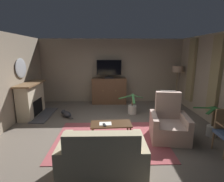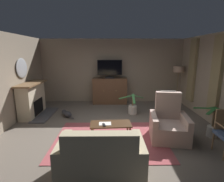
% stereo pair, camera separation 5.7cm
% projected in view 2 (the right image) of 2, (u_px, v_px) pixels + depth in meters
% --- Properties ---
extents(ground_plane, '(6.67, 6.49, 0.04)m').
position_uv_depth(ground_plane, '(113.00, 130.00, 5.02)').
color(ground_plane, '#665B51').
extents(wall_back, '(6.67, 0.10, 2.72)m').
position_uv_depth(wall_back, '(112.00, 71.00, 7.64)').
color(wall_back, gray).
rests_on(wall_back, ground_plane).
extents(curtain_panel_near, '(0.10, 0.44, 2.29)m').
position_uv_depth(curtain_panel_near, '(216.00, 76.00, 5.02)').
color(curtain_panel_near, '#8E7F56').
extents(curtain_panel_far, '(0.10, 0.44, 2.29)m').
position_uv_depth(curtain_panel_far, '(192.00, 71.00, 6.49)').
color(curtain_panel_far, '#8E7F56').
extents(rug_central, '(2.76, 2.12, 0.01)m').
position_uv_depth(rug_central, '(110.00, 139.00, 4.43)').
color(rug_central, '#9E474C').
rests_on(rug_central, ground_plane).
extents(fireplace, '(0.89, 1.51, 1.16)m').
position_uv_depth(fireplace, '(33.00, 100.00, 6.01)').
color(fireplace, '#4C4C51').
rests_on(fireplace, ground_plane).
extents(wall_mirror_oval, '(0.06, 0.73, 0.65)m').
position_uv_depth(wall_mirror_oval, '(22.00, 68.00, 5.77)').
color(wall_mirror_oval, '#B2B7BF').
extents(tv_cabinet, '(1.44, 0.49, 1.10)m').
position_uv_depth(tv_cabinet, '(110.00, 91.00, 7.48)').
color(tv_cabinet, '#402A1C').
rests_on(tv_cabinet, ground_plane).
extents(television, '(1.02, 0.20, 0.76)m').
position_uv_depth(television, '(110.00, 69.00, 7.22)').
color(television, black).
rests_on(television, tv_cabinet).
extents(coffee_table, '(1.04, 0.54, 0.43)m').
position_uv_depth(coffee_table, '(111.00, 125.00, 4.34)').
color(coffee_table, '#422B19').
rests_on(coffee_table, ground_plane).
extents(tv_remote, '(0.09, 0.18, 0.02)m').
position_uv_depth(tv_remote, '(104.00, 125.00, 4.22)').
color(tv_remote, black).
rests_on(tv_remote, coffee_table).
extents(folded_newspaper, '(0.31, 0.23, 0.01)m').
position_uv_depth(folded_newspaper, '(105.00, 124.00, 4.31)').
color(folded_newspaper, silver).
rests_on(folded_newspaper, coffee_table).
extents(sofa_floral, '(1.49, 0.87, 0.96)m').
position_uv_depth(sofa_floral, '(101.00, 159.00, 3.05)').
color(sofa_floral, tan).
rests_on(sofa_floral, ground_plane).
extents(armchair_beside_cabinet, '(1.01, 1.01, 1.17)m').
position_uv_depth(armchair_beside_cabinet, '(169.00, 125.00, 4.44)').
color(armchair_beside_cabinet, '#BC9E8E').
rests_on(armchair_beside_cabinet, ground_plane).
extents(potted_plant_leafy_by_curtain, '(0.85, 0.85, 0.81)m').
position_uv_depth(potted_plant_leafy_by_curtain, '(212.00, 127.00, 4.53)').
color(potted_plant_leafy_by_curtain, beige).
rests_on(potted_plant_leafy_by_curtain, ground_plane).
extents(potted_plant_small_fern_corner, '(0.89, 0.83, 0.74)m').
position_uv_depth(potted_plant_small_fern_corner, '(132.00, 108.00, 6.24)').
color(potted_plant_small_fern_corner, beige).
rests_on(potted_plant_small_fern_corner, ground_plane).
extents(cat, '(0.51, 0.55, 0.23)m').
position_uv_depth(cat, '(67.00, 114.00, 5.95)').
color(cat, '#2D2D33').
rests_on(cat, ground_plane).
extents(floor_lamp, '(0.43, 0.43, 1.62)m').
position_uv_depth(floor_lamp, '(178.00, 72.00, 7.11)').
color(floor_lamp, '#4C4233').
rests_on(floor_lamp, ground_plane).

